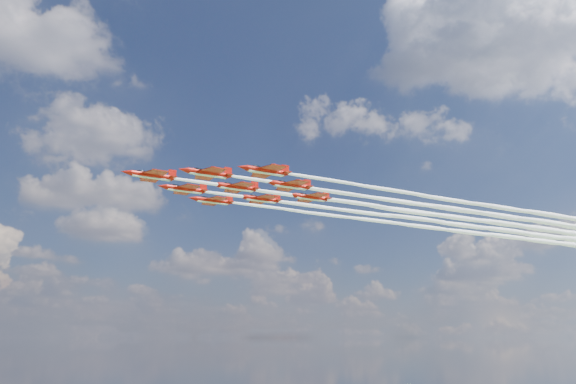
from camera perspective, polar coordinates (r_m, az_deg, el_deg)
name	(u,v)px	position (r m, az deg, el deg)	size (l,w,h in m)	color
jet_lead	(413,211)	(153.51, 12.62, -1.94)	(149.16, 9.78, 2.86)	#B31209
jet_row2_port	(460,210)	(154.99, 17.08, -1.76)	(149.16, 9.78, 2.86)	#B31209
jet_row2_starb	(422,220)	(165.15, 13.48, -2.77)	(149.16, 9.78, 2.86)	#B31209
jet_row3_port	(508,209)	(157.38, 21.43, -1.58)	(149.16, 9.78, 2.86)	#B31209
jet_row3_centre	(466,219)	(166.77, 17.63, -2.59)	(149.16, 9.78, 2.86)	#B31209
jet_row3_starb	(430,227)	(176.85, 14.23, -3.49)	(149.16, 9.78, 2.86)	#B31209
jet_row4_port	(511,217)	(169.23, 21.67, -2.41)	(149.16, 9.78, 2.86)	#B31209
jet_row4_starb	(471,226)	(178.59, 18.10, -3.31)	(149.16, 9.78, 2.86)	#B31209
jet_tail	(513,225)	(181.12, 21.87, -3.13)	(149.16, 9.78, 2.86)	#B31209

